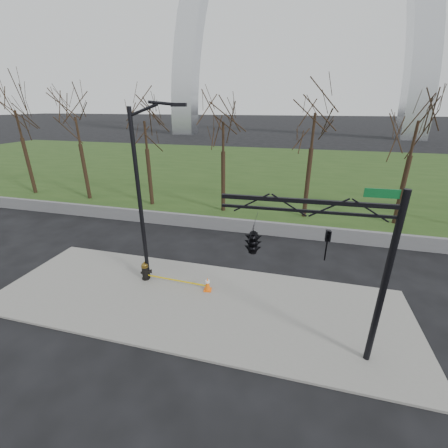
% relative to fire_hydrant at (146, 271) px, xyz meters
% --- Properties ---
extents(ground, '(500.00, 500.00, 0.00)m').
position_rel_fire_hydrant_xyz_m(ground, '(2.90, -0.98, -0.53)').
color(ground, black).
rests_on(ground, ground).
extents(sidewalk, '(18.00, 6.00, 0.10)m').
position_rel_fire_hydrant_xyz_m(sidewalk, '(2.90, -0.98, -0.48)').
color(sidewalk, gray).
rests_on(sidewalk, ground).
extents(grass_strip, '(120.00, 40.00, 0.06)m').
position_rel_fire_hydrant_xyz_m(grass_strip, '(2.90, 29.02, -0.50)').
color(grass_strip, '#254017').
rests_on(grass_strip, ground).
extents(guardrail, '(60.00, 0.30, 0.90)m').
position_rel_fire_hydrant_xyz_m(guardrail, '(2.90, 7.02, -0.08)').
color(guardrail, '#59595B').
rests_on(guardrail, ground).
extents(tree_row, '(55.18, 4.00, 8.18)m').
position_rel_fire_hydrant_xyz_m(tree_row, '(7.48, 11.02, 3.56)').
color(tree_row, black).
rests_on(tree_row, ground).
extents(fire_hydrant, '(0.59, 0.41, 0.95)m').
position_rel_fire_hydrant_xyz_m(fire_hydrant, '(0.00, 0.00, 0.00)').
color(fire_hydrant, black).
rests_on(fire_hydrant, sidewalk).
extents(traffic_cone, '(0.39, 0.39, 0.67)m').
position_rel_fire_hydrant_xyz_m(traffic_cone, '(3.22, -0.16, -0.10)').
color(traffic_cone, orange).
rests_on(traffic_cone, sidewalk).
extents(street_light, '(2.38, 0.58, 8.21)m').
position_rel_fire_hydrant_xyz_m(street_light, '(0.29, 0.14, 4.16)').
color(street_light, black).
rests_on(street_light, ground).
extents(traffic_signal_mast, '(5.10, 2.50, 6.00)m').
position_rel_fire_hydrant_xyz_m(traffic_signal_mast, '(6.36, -2.66, 3.61)').
color(traffic_signal_mast, black).
rests_on(traffic_signal_mast, ground).
extents(caution_tape, '(3.23, 0.26, 0.47)m').
position_rel_fire_hydrant_xyz_m(caution_tape, '(1.54, -0.08, -0.19)').
color(caution_tape, yellow).
rests_on(caution_tape, ground).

